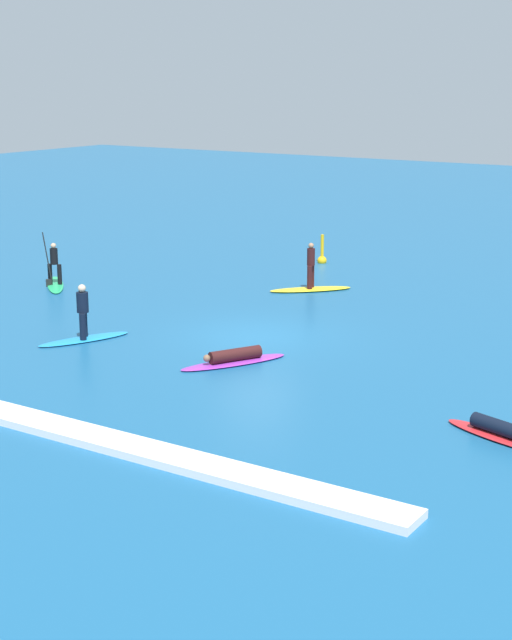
% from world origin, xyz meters
% --- Properties ---
extents(ground_plane, '(120.00, 120.00, 0.00)m').
position_xyz_m(ground_plane, '(0.00, 0.00, 0.00)').
color(ground_plane, '#195684').
rests_on(ground_plane, ground).
extents(surfer_on_green_board, '(2.68, 2.64, 2.12)m').
position_xyz_m(surfer_on_green_board, '(-10.38, 1.94, 0.40)').
color(surfer_on_green_board, '#23B266').
rests_on(surfer_on_green_board, ground_plane).
extents(surfer_on_red_board, '(2.96, 1.46, 0.43)m').
position_xyz_m(surfer_on_red_board, '(9.30, -4.38, 0.16)').
color(surfer_on_red_board, red).
rests_on(surfer_on_red_board, ground_plane).
extents(surfer_on_yellow_board, '(2.72, 2.77, 1.79)m').
position_xyz_m(surfer_on_yellow_board, '(-1.81, 6.50, 0.35)').
color(surfer_on_yellow_board, yellow).
rests_on(surfer_on_yellow_board, ground_plane).
extents(surfer_on_purple_board, '(2.14, 3.18, 0.43)m').
position_xyz_m(surfer_on_purple_board, '(1.10, -2.81, 0.15)').
color(surfer_on_purple_board, purple).
rests_on(surfer_on_purple_board, ground_plane).
extents(surfer_on_blue_board, '(1.76, 2.98, 1.73)m').
position_xyz_m(surfer_on_blue_board, '(-4.07, -3.28, 0.48)').
color(surfer_on_blue_board, '#1E8CD1').
rests_on(surfer_on_blue_board, ground_plane).
extents(marker_buoy, '(0.40, 0.40, 1.32)m').
position_xyz_m(marker_buoy, '(-4.12, 11.48, 0.24)').
color(marker_buoy, yellow).
rests_on(marker_buoy, ground_plane).
extents(wave_crest, '(19.05, 0.90, 0.18)m').
position_xyz_m(wave_crest, '(0.00, -9.37, 0.09)').
color(wave_crest, white).
rests_on(wave_crest, ground_plane).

